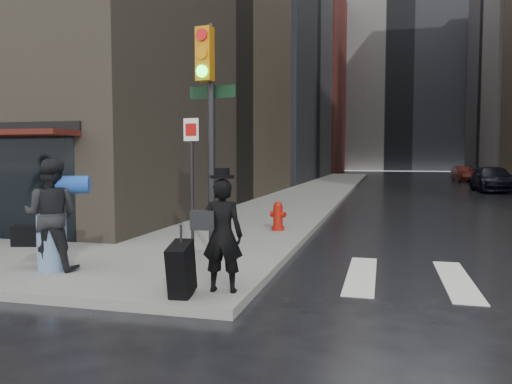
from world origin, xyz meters
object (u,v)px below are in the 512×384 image
man_overcoat (214,240)px  parked_car_3 (493,179)px  fire_hydrant (278,217)px  man_jeans (51,215)px  parked_car_5 (464,174)px  parked_car_4 (491,176)px  traffic_light (207,107)px

man_overcoat → parked_car_3: bearing=-113.1°
fire_hydrant → parked_car_3: (9.28, 20.31, 0.26)m
fire_hydrant → man_jeans: bearing=-116.6°
parked_car_5 → parked_car_4: bearing=-86.9°
man_overcoat → traffic_light: size_ratio=0.40×
traffic_light → parked_car_3: 26.04m
parked_car_3 → parked_car_5: bearing=87.1°
parked_car_3 → parked_car_4: parked_car_4 is taller
parked_car_4 → parked_car_5: (-0.88, 6.58, -0.09)m
parked_car_3 → parked_car_5: parked_car_3 is taller
fire_hydrant → man_overcoat: bearing=-86.6°
man_overcoat → parked_car_5: man_overcoat is taller
man_jeans → fire_hydrant: bearing=-130.7°
man_overcoat → man_jeans: bearing=-16.3°
parked_car_4 → parked_car_5: bearing=99.9°
traffic_light → fire_hydrant: bearing=88.5°
fire_hydrant → parked_car_4: parked_car_4 is taller
parked_car_3 → traffic_light: bearing=-114.4°
fire_hydrant → traffic_light: bearing=-100.6°
man_overcoat → parked_car_3: man_overcoat is taller
parked_car_4 → traffic_light: bearing=-107.7°
man_overcoat → traffic_light: (-1.06, 2.67, 2.19)m
man_jeans → parked_car_3: size_ratio=0.37×
traffic_light → man_overcoat: bearing=-59.2°
traffic_light → fire_hydrant: traffic_light is taller
traffic_light → parked_car_5: (10.21, 37.11, -2.44)m
man_overcoat → man_jeans: man_jeans is taller
fire_hydrant → parked_car_4: (10.41, 26.89, 0.26)m
man_overcoat → parked_car_3: 28.06m
parked_car_3 → man_jeans: bearing=-116.8°
man_jeans → traffic_light: traffic_light is taller
man_overcoat → traffic_light: traffic_light is taller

